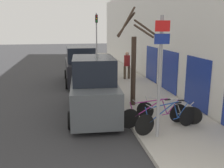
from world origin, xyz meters
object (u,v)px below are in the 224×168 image
object	(u,v)px
signpost	(160,74)
traffic_light	(97,33)
bicycle_0	(167,119)
bicycle_1	(155,114)
street_tree	(134,62)
parked_car_0	(93,90)
bicycle_2	(168,111)
parked_car_1	(81,67)
pedestrian_near	(127,63)

from	to	relation	value
signpost	traffic_light	world-z (taller)	traffic_light
bicycle_0	bicycle_1	bearing A→B (deg)	10.24
signpost	street_tree	bearing A→B (deg)	88.12
parked_car_0	traffic_light	bearing A→B (deg)	85.29
bicycle_2	street_tree	size ratio (longest dim) A/B	0.49
bicycle_0	bicycle_2	bearing A→B (deg)	-41.23
street_tree	traffic_light	xyz separation A→B (m)	(-0.27, 10.64, 0.96)
bicycle_2	parked_car_0	distance (m)	3.07
bicycle_2	traffic_light	world-z (taller)	traffic_light
signpost	traffic_light	distance (m)	14.02
bicycle_0	bicycle_1	distance (m)	0.57
bicycle_1	traffic_light	size ratio (longest dim) A/B	0.57
bicycle_1	traffic_light	distance (m)	13.33
bicycle_0	street_tree	size ratio (longest dim) A/B	0.57
signpost	street_tree	xyz separation A→B (m)	(0.11, 3.36, -0.11)
parked_car_1	street_tree	world-z (taller)	street_tree
bicycle_1	street_tree	bearing A→B (deg)	-3.66
bicycle_1	parked_car_1	xyz separation A→B (m)	(-2.09, 7.98, 0.50)
bicycle_1	traffic_light	xyz separation A→B (m)	(-0.39, 13.09, 2.48)
bicycle_2	parked_car_0	xyz separation A→B (m)	(-2.58, 1.57, 0.55)
bicycle_0	parked_car_0	xyz separation A→B (m)	(-2.20, 2.35, 0.53)
bicycle_0	parked_car_0	world-z (taller)	parked_car_0
parked_car_1	street_tree	xyz separation A→B (m)	(1.97, -5.53, 1.02)
pedestrian_near	traffic_light	xyz separation A→B (m)	(-1.37, 5.04, 1.84)
signpost	parked_car_1	xyz separation A→B (m)	(-1.86, 8.88, -1.13)
bicycle_0	street_tree	xyz separation A→B (m)	(-0.37, 2.97, 1.51)
parked_car_1	bicycle_2	bearing A→B (deg)	-71.44
signpost	bicycle_2	world-z (taller)	signpost
signpost	pedestrian_near	size ratio (longest dim) A/B	2.07
signpost	pedestrian_near	distance (m)	9.09
signpost	pedestrian_near	bearing A→B (deg)	82.25
signpost	parked_car_1	world-z (taller)	signpost
pedestrian_near	traffic_light	size ratio (longest dim) A/B	0.40
bicycle_1	bicycle_2	world-z (taller)	bicycle_1
signpost	bicycle_2	xyz separation A→B (m)	(0.86, 1.17, -1.65)
bicycle_1	parked_car_1	bearing A→B (deg)	8.14
bicycle_1	street_tree	distance (m)	2.89
traffic_light	signpost	bearing A→B (deg)	-89.36
signpost	bicycle_1	bearing A→B (deg)	75.41
bicycle_0	bicycle_2	distance (m)	0.87
parked_car_1	street_tree	size ratio (longest dim) A/B	1.11
bicycle_0	parked_car_1	size ratio (longest dim) A/B	0.51
parked_car_1	bicycle_0	bearing A→B (deg)	-75.44
bicycle_1	parked_car_1	size ratio (longest dim) A/B	0.55
street_tree	signpost	bearing A→B (deg)	-91.88
pedestrian_near	street_tree	distance (m)	5.77
parked_car_1	pedestrian_near	bearing A→B (deg)	0.43
bicycle_0	parked_car_1	bearing A→B (deg)	-0.02
parked_car_0	pedestrian_near	bearing A→B (deg)	67.89
parked_car_0	street_tree	distance (m)	2.17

